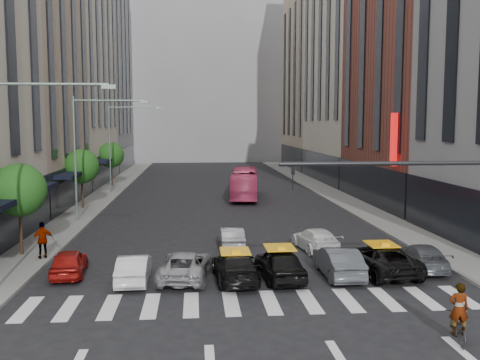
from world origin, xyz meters
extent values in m
plane|color=black|center=(0.00, 0.00, 0.00)|extent=(160.00, 160.00, 0.00)
cube|color=slate|center=(-11.50, 30.00, 0.07)|extent=(3.00, 96.00, 0.15)
cube|color=slate|center=(11.50, 30.00, 0.07)|extent=(3.00, 96.00, 0.15)
cube|color=tan|center=(-17.00, 28.00, 12.00)|extent=(8.00, 16.00, 24.00)
cube|color=beige|center=(-17.00, 46.00, 18.00)|extent=(8.00, 20.00, 36.00)
cube|color=gray|center=(-17.00, 65.00, 15.00)|extent=(8.00, 18.00, 30.00)
cube|color=brown|center=(17.00, 27.00, 13.00)|extent=(8.00, 18.00, 26.00)
cube|color=beige|center=(17.00, 46.00, 20.00)|extent=(8.00, 20.00, 40.00)
cube|color=tan|center=(17.00, 65.00, 14.00)|extent=(8.00, 18.00, 28.00)
cube|color=gray|center=(0.00, 85.00, 18.00)|extent=(30.00, 10.00, 36.00)
cylinder|color=black|center=(-11.80, 10.00, 1.72)|extent=(0.18, 0.18, 3.15)
sphere|color=#154012|center=(-11.80, 10.00, 3.66)|extent=(2.88, 2.88, 2.88)
cylinder|color=black|center=(-11.80, 26.00, 1.72)|extent=(0.18, 0.18, 3.15)
sphere|color=#154012|center=(-11.80, 26.00, 3.66)|extent=(2.88, 2.88, 2.88)
cylinder|color=black|center=(-11.80, 42.00, 1.72)|extent=(0.18, 0.18, 3.15)
sphere|color=#154012|center=(-11.80, 42.00, 3.66)|extent=(2.88, 2.88, 2.88)
cylinder|color=gray|center=(-8.50, 4.00, 8.85)|extent=(5.00, 0.12, 0.12)
cube|color=gray|center=(-6.00, 4.00, 8.75)|extent=(0.60, 0.25, 0.18)
cylinder|color=gray|center=(-11.00, 20.00, 4.65)|extent=(0.16, 0.16, 9.00)
cylinder|color=gray|center=(-8.50, 20.00, 8.85)|extent=(5.00, 0.12, 0.12)
cube|color=gray|center=(-6.00, 20.00, 8.75)|extent=(0.60, 0.25, 0.18)
cylinder|color=gray|center=(-11.00, 36.00, 4.65)|extent=(0.16, 0.16, 9.00)
cylinder|color=gray|center=(-8.50, 36.00, 8.85)|extent=(5.00, 0.12, 0.12)
cube|color=gray|center=(-6.00, 36.00, 8.75)|extent=(0.60, 0.25, 0.18)
cylinder|color=black|center=(5.50, -1.00, 5.80)|extent=(10.00, 0.16, 0.16)
imported|color=black|center=(1.00, -1.00, 5.30)|extent=(0.13, 0.16, 0.80)
cube|color=red|center=(12.60, 20.00, 6.00)|extent=(0.30, 0.70, 4.00)
imported|color=maroon|center=(-8.40, 6.10, 0.64)|extent=(1.85, 3.88, 1.28)
imported|color=silver|center=(-5.20, 4.78, 0.64)|extent=(1.39, 3.91, 1.28)
imported|color=#9D9DA2|center=(-2.90, 5.09, 0.65)|extent=(2.66, 4.88, 1.30)
imported|color=black|center=(-0.60, 4.64, 0.68)|extent=(2.16, 4.78, 1.36)
imported|color=black|center=(1.47, 4.69, 0.74)|extent=(2.14, 4.48, 1.48)
imported|color=#42454A|center=(4.30, 4.88, 0.72)|extent=(1.55, 4.38, 1.44)
imported|color=black|center=(6.49, 5.23, 0.71)|extent=(2.82, 5.31, 1.42)
imported|color=#484C51|center=(8.79, 5.82, 0.62)|extent=(2.10, 4.43, 1.25)
imported|color=#AEADB2|center=(-0.31, 11.07, 0.62)|extent=(1.32, 3.76, 1.24)
imported|color=white|center=(4.42, 10.13, 0.64)|extent=(2.34, 4.58, 1.27)
imported|color=#CE3C68|center=(2.38, 31.77, 1.43)|extent=(3.53, 10.48, 2.86)
imported|color=black|center=(6.22, -2.91, 0.46)|extent=(0.98, 1.86, 0.93)
imported|color=gray|center=(6.22, -2.91, 1.81)|extent=(0.72, 0.55, 1.76)
imported|color=gray|center=(-10.40, 9.04, 1.11)|extent=(1.22, 0.90, 1.92)
camera|label=1|loc=(-2.41, -19.28, 7.20)|focal=40.00mm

